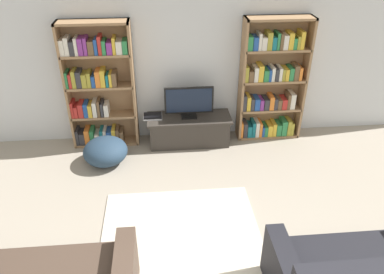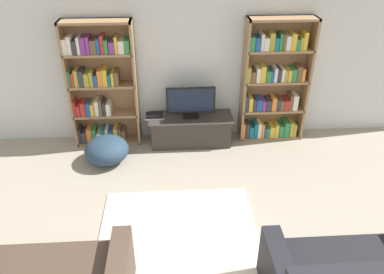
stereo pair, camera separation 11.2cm
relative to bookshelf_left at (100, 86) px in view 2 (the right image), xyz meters
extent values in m
cube|color=silver|center=(1.30, 0.18, 0.34)|extent=(8.80, 0.06, 2.60)
cube|color=#93704C|center=(-0.45, -0.02, 0.01)|extent=(0.04, 0.30, 1.94)
cube|color=#93704C|center=(0.54, -0.02, 0.01)|extent=(0.04, 0.30, 1.94)
cube|color=#93704C|center=(0.04, 0.11, 0.01)|extent=(1.02, 0.04, 1.94)
cube|color=#93704C|center=(0.04, -0.02, 0.97)|extent=(1.02, 0.30, 0.04)
cube|color=#93704C|center=(0.04, -0.02, -0.94)|extent=(0.98, 0.30, 0.04)
cube|color=#333338|center=(-0.41, -0.04, -0.80)|extent=(0.04, 0.24, 0.25)
cube|color=#333338|center=(-0.34, -0.04, -0.82)|extent=(0.08, 0.24, 0.19)
cube|color=orange|center=(-0.25, -0.04, -0.80)|extent=(0.08, 0.24, 0.25)
cube|color=#2D7F47|center=(-0.18, -0.04, -0.80)|extent=(0.06, 0.24, 0.24)
cube|color=silver|center=(-0.10, -0.04, -0.84)|extent=(0.07, 0.24, 0.17)
cube|color=#196B75|center=(-0.03, -0.04, -0.81)|extent=(0.05, 0.24, 0.23)
cube|color=silver|center=(0.02, -0.04, -0.81)|extent=(0.04, 0.24, 0.23)
cube|color=#234C99|center=(0.09, -0.04, -0.82)|extent=(0.08, 0.24, 0.20)
cube|color=gold|center=(0.16, -0.04, -0.80)|extent=(0.06, 0.24, 0.25)
cube|color=brown|center=(0.22, -0.04, -0.80)|extent=(0.05, 0.24, 0.24)
cube|color=brown|center=(0.28, -0.04, -0.82)|extent=(0.06, 0.24, 0.20)
cube|color=#93704C|center=(0.04, -0.02, -0.45)|extent=(0.98, 0.30, 0.04)
cube|color=#B72D28|center=(-0.41, -0.04, -0.31)|extent=(0.04, 0.24, 0.24)
cube|color=#B72D28|center=(-0.36, -0.04, -0.35)|extent=(0.05, 0.24, 0.18)
cube|color=#B72D28|center=(-0.28, -0.04, -0.33)|extent=(0.08, 0.24, 0.21)
cube|color=#234C99|center=(-0.21, -0.04, -0.33)|extent=(0.06, 0.24, 0.21)
cube|color=gold|center=(-0.15, -0.04, -0.34)|extent=(0.06, 0.24, 0.19)
cube|color=silver|center=(-0.08, -0.04, -0.32)|extent=(0.06, 0.24, 0.24)
cube|color=brown|center=(-0.01, -0.04, -0.31)|extent=(0.04, 0.24, 0.26)
cube|color=#333338|center=(0.03, -0.04, -0.33)|extent=(0.04, 0.24, 0.22)
cube|color=silver|center=(0.10, -0.04, -0.34)|extent=(0.07, 0.24, 0.19)
cube|color=#93704C|center=(0.04, -0.02, 0.03)|extent=(0.98, 0.30, 0.04)
cube|color=#2D7F47|center=(-0.41, -0.04, 0.17)|extent=(0.04, 0.24, 0.24)
cube|color=#B72D28|center=(-0.36, -0.04, 0.15)|extent=(0.04, 0.24, 0.21)
cube|color=#9E9333|center=(-0.31, -0.04, 0.18)|extent=(0.06, 0.24, 0.25)
cube|color=#333338|center=(-0.24, -0.04, 0.17)|extent=(0.07, 0.24, 0.24)
cube|color=#9E9333|center=(-0.16, -0.04, 0.15)|extent=(0.07, 0.24, 0.20)
cube|color=#9E9333|center=(-0.09, -0.04, 0.16)|extent=(0.05, 0.24, 0.22)
cube|color=#234C99|center=(-0.03, -0.04, 0.13)|extent=(0.05, 0.24, 0.17)
cube|color=orange|center=(0.03, -0.04, 0.17)|extent=(0.07, 0.24, 0.24)
cube|color=gold|center=(0.10, -0.04, 0.18)|extent=(0.07, 0.24, 0.25)
cube|color=#196B75|center=(0.17, -0.04, 0.14)|extent=(0.04, 0.24, 0.18)
cube|color=gold|center=(0.21, -0.04, 0.15)|extent=(0.04, 0.24, 0.20)
cube|color=brown|center=(0.27, -0.04, 0.15)|extent=(0.06, 0.24, 0.21)
cube|color=#93704C|center=(0.04, -0.02, 0.52)|extent=(0.98, 0.30, 0.04)
cube|color=silver|center=(-0.40, -0.04, 0.64)|extent=(0.06, 0.24, 0.22)
cube|color=silver|center=(-0.33, -0.04, 0.66)|extent=(0.06, 0.24, 0.25)
cube|color=#333338|center=(-0.26, -0.04, 0.63)|extent=(0.07, 0.24, 0.20)
cube|color=silver|center=(-0.20, -0.04, 0.66)|extent=(0.04, 0.24, 0.24)
cube|color=#7F338C|center=(-0.14, -0.04, 0.65)|extent=(0.07, 0.24, 0.24)
cube|color=#7F338C|center=(-0.08, -0.04, 0.66)|extent=(0.05, 0.24, 0.24)
cube|color=brown|center=(0.00, -0.04, 0.63)|extent=(0.08, 0.24, 0.20)
cube|color=#234C99|center=(0.07, -0.04, 0.64)|extent=(0.05, 0.24, 0.22)
cube|color=#B72D28|center=(0.12, -0.04, 0.66)|extent=(0.05, 0.24, 0.26)
cube|color=#2D7F47|center=(0.18, -0.04, 0.63)|extent=(0.05, 0.24, 0.20)
cube|color=#7F338C|center=(0.25, -0.04, 0.62)|extent=(0.08, 0.24, 0.17)
cube|color=gold|center=(0.32, -0.04, 0.65)|extent=(0.04, 0.24, 0.23)
cube|color=silver|center=(0.38, -0.04, 0.63)|extent=(0.08, 0.24, 0.18)
cube|color=#2D7F47|center=(0.47, -0.04, 0.63)|extent=(0.07, 0.24, 0.19)
cube|color=#93704C|center=(2.19, -0.02, 0.01)|extent=(0.04, 0.30, 1.94)
cube|color=#93704C|center=(3.17, -0.02, 0.01)|extent=(0.04, 0.30, 1.94)
cube|color=#93704C|center=(2.68, 0.11, 0.01)|extent=(1.02, 0.04, 1.94)
cube|color=#93704C|center=(2.68, -0.02, 0.97)|extent=(1.02, 0.30, 0.04)
cube|color=#93704C|center=(2.68, -0.02, -0.94)|extent=(0.98, 0.30, 0.04)
cube|color=orange|center=(2.22, -0.04, -0.79)|extent=(0.04, 0.24, 0.26)
cube|color=#333338|center=(2.28, -0.04, -0.80)|extent=(0.06, 0.24, 0.25)
cube|color=#196B75|center=(2.36, -0.04, -0.82)|extent=(0.07, 0.24, 0.20)
cube|color=#196B75|center=(2.42, -0.04, -0.79)|extent=(0.05, 0.24, 0.25)
cube|color=silver|center=(2.48, -0.04, -0.79)|extent=(0.06, 0.24, 0.26)
cube|color=orange|center=(2.54, -0.04, -0.80)|extent=(0.04, 0.24, 0.24)
cube|color=#234C99|center=(2.58, -0.04, -0.84)|extent=(0.04, 0.24, 0.17)
cube|color=#2D7F47|center=(2.63, -0.04, -0.84)|extent=(0.05, 0.24, 0.17)
cube|color=gold|center=(2.70, -0.04, -0.83)|extent=(0.07, 0.24, 0.19)
cube|color=gold|center=(2.77, -0.04, -0.81)|extent=(0.06, 0.24, 0.22)
cube|color=#2D7F47|center=(2.84, -0.04, -0.82)|extent=(0.08, 0.24, 0.20)
cube|color=#2D7F47|center=(2.93, -0.04, -0.79)|extent=(0.08, 0.24, 0.26)
cube|color=#9E9333|center=(3.01, -0.04, -0.79)|extent=(0.06, 0.24, 0.26)
cube|color=#9E9333|center=(3.07, -0.04, -0.81)|extent=(0.04, 0.24, 0.22)
cube|color=#93704C|center=(2.68, -0.02, -0.45)|extent=(0.98, 0.30, 0.04)
cube|color=#333338|center=(2.23, -0.04, -0.31)|extent=(0.06, 0.24, 0.26)
cube|color=gold|center=(2.30, -0.04, -0.32)|extent=(0.06, 0.24, 0.23)
cube|color=#333338|center=(2.36, -0.04, -0.34)|extent=(0.05, 0.24, 0.20)
cube|color=#234C99|center=(2.44, -0.04, -0.34)|extent=(0.08, 0.24, 0.19)
cube|color=#7F338C|center=(2.51, -0.04, -0.35)|extent=(0.06, 0.24, 0.17)
cube|color=#333338|center=(2.59, -0.04, -0.35)|extent=(0.08, 0.24, 0.18)
cube|color=orange|center=(2.67, -0.04, -0.33)|extent=(0.07, 0.24, 0.22)
cube|color=#333338|center=(2.74, -0.04, -0.34)|extent=(0.05, 0.24, 0.19)
cube|color=brown|center=(2.80, -0.04, -0.35)|extent=(0.06, 0.24, 0.16)
cube|color=#B72D28|center=(2.88, -0.04, -0.35)|extent=(0.08, 0.24, 0.17)
cube|color=brown|center=(2.94, -0.04, -0.31)|extent=(0.04, 0.24, 0.25)
cube|color=silver|center=(3.01, -0.04, -0.31)|extent=(0.08, 0.24, 0.25)
cube|color=#93704C|center=(2.68, -0.02, 0.03)|extent=(0.98, 0.30, 0.04)
cube|color=#9E9333|center=(2.23, -0.04, 0.17)|extent=(0.05, 0.24, 0.24)
cube|color=brown|center=(2.30, -0.04, 0.13)|extent=(0.07, 0.24, 0.17)
cube|color=silver|center=(2.38, -0.04, 0.16)|extent=(0.06, 0.24, 0.22)
cube|color=gold|center=(2.45, -0.04, 0.17)|extent=(0.08, 0.24, 0.25)
cube|color=#2D7F47|center=(2.53, -0.04, 0.14)|extent=(0.08, 0.24, 0.17)
cube|color=#234C99|center=(2.59, -0.04, 0.14)|extent=(0.04, 0.24, 0.18)
cube|color=silver|center=(2.64, -0.04, 0.16)|extent=(0.05, 0.24, 0.22)
cube|color=#333338|center=(2.70, -0.04, 0.15)|extent=(0.05, 0.24, 0.19)
cube|color=silver|center=(2.75, -0.04, 0.15)|extent=(0.05, 0.24, 0.20)
cube|color=#9E9333|center=(2.80, -0.04, 0.14)|extent=(0.04, 0.24, 0.19)
cube|color=gold|center=(2.85, -0.04, 0.14)|extent=(0.05, 0.24, 0.18)
cube|color=#2D7F47|center=(2.92, -0.04, 0.15)|extent=(0.07, 0.24, 0.20)
cube|color=brown|center=(3.00, -0.04, 0.17)|extent=(0.07, 0.24, 0.23)
cube|color=orange|center=(3.06, -0.04, 0.15)|extent=(0.05, 0.24, 0.20)
cube|color=#93704C|center=(2.68, -0.02, 0.52)|extent=(0.98, 0.30, 0.04)
cube|color=#2D7F47|center=(2.25, -0.04, 0.64)|extent=(0.08, 0.24, 0.20)
cube|color=#234C99|center=(2.33, -0.04, 0.63)|extent=(0.07, 0.24, 0.19)
cube|color=silver|center=(2.39, -0.04, 0.66)|extent=(0.04, 0.24, 0.24)
cube|color=silver|center=(2.45, -0.04, 0.63)|extent=(0.08, 0.24, 0.19)
cube|color=#9E9333|center=(2.53, -0.04, 0.66)|extent=(0.07, 0.24, 0.25)
cube|color=#196B75|center=(2.60, -0.04, 0.63)|extent=(0.06, 0.24, 0.19)
cube|color=#2D7F47|center=(2.66, -0.04, 0.66)|extent=(0.04, 0.24, 0.24)
cube|color=brown|center=(2.71, -0.04, 0.65)|extent=(0.04, 0.24, 0.24)
cube|color=silver|center=(2.77, -0.04, 0.64)|extent=(0.07, 0.24, 0.21)
cube|color=gold|center=(2.85, -0.04, 0.66)|extent=(0.07, 0.24, 0.24)
cube|color=#2D7F47|center=(2.91, -0.04, 0.62)|extent=(0.05, 0.24, 0.16)
cube|color=#9E9333|center=(2.96, -0.04, 0.63)|extent=(0.04, 0.24, 0.19)
cube|color=gold|center=(3.01, -0.04, 0.66)|extent=(0.06, 0.24, 0.26)
cube|color=#332D28|center=(1.36, -0.14, -0.75)|extent=(1.23, 0.48, 0.42)
cube|color=#332D28|center=(1.36, -0.14, -0.52)|extent=(1.31, 0.51, 0.04)
cube|color=black|center=(1.36, -0.14, -0.48)|extent=(0.24, 0.16, 0.03)
cylinder|color=black|center=(1.36, -0.14, -0.44)|extent=(0.04, 0.04, 0.05)
cube|color=black|center=(1.36, -0.14, -0.21)|extent=(0.75, 0.04, 0.42)
cube|color=black|center=(1.36, -0.16, -0.21)|extent=(0.70, 0.00, 0.38)
cube|color=#B7B7BC|center=(0.80, -0.09, -0.49)|extent=(0.29, 0.25, 0.02)
cube|color=black|center=(0.80, -0.09, -0.47)|extent=(0.28, 0.24, 0.00)
cube|color=beige|center=(1.10, -2.18, -0.95)|extent=(1.82, 1.56, 0.02)
ellipsoid|color=#23384C|center=(0.09, -0.61, -0.76)|extent=(0.65, 0.65, 0.39)
camera|label=1|loc=(0.94, -5.32, 2.23)|focal=35.00mm
camera|label=2|loc=(1.06, -5.32, 2.23)|focal=35.00mm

